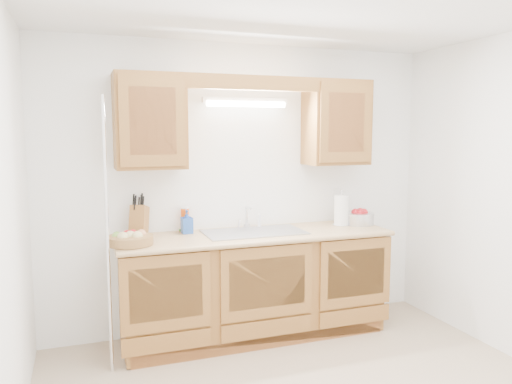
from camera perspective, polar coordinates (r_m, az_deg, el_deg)
name	(u,v)px	position (r m, az deg, el deg)	size (l,w,h in m)	color
room	(320,213)	(3.06, 7.30, -2.43)	(3.52, 3.50, 2.50)	tan
base_cabinets	(254,286)	(4.33, -0.19, -10.65)	(2.20, 0.60, 0.86)	brown
countertop	(255,235)	(4.20, -0.12, -4.98)	(2.30, 0.63, 0.04)	tan
upper_cabinet_left	(150,122)	(4.06, -12.06, 7.88)	(0.55, 0.33, 0.75)	brown
upper_cabinet_right	(336,123)	(4.59, 9.15, 7.81)	(0.55, 0.33, 0.75)	brown
valance	(255,83)	(4.14, -0.15, 12.38)	(2.20, 0.05, 0.12)	brown
fluorescent_fixture	(246,102)	(4.34, -1.16, 10.23)	(0.76, 0.08, 0.08)	white
sink	(254,241)	(4.23, -0.21, -5.61)	(0.84, 0.46, 0.36)	#9E9EA3
wire_shelf_pole	(107,237)	(3.71, -16.61, -4.97)	(0.03, 0.03, 2.00)	silver
outlet_plate	(338,195)	(4.82, 9.35, -0.29)	(0.08, 0.01, 0.12)	white
fruit_basket	(130,239)	(3.87, -14.18, -5.20)	(0.40, 0.40, 0.11)	#A77C43
knife_block	(139,220)	(4.17, -13.22, -3.18)	(0.19, 0.24, 0.36)	brown
orange_canister	(185,219)	(4.28, -8.12, -3.11)	(0.09, 0.09, 0.21)	#E24C0C
soap_bottle	(187,222)	(4.21, -7.91, -3.38)	(0.09, 0.09, 0.20)	#224EAA
sponge	(185,231)	(4.30, -8.09, -4.41)	(0.10, 0.06, 0.02)	#CC333F
paper_towel	(341,211)	(4.58, 9.73, -2.11)	(0.17, 0.17, 0.33)	silver
apple_bowl	(359,217)	(4.68, 11.64, -2.86)	(0.36, 0.36, 0.15)	silver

